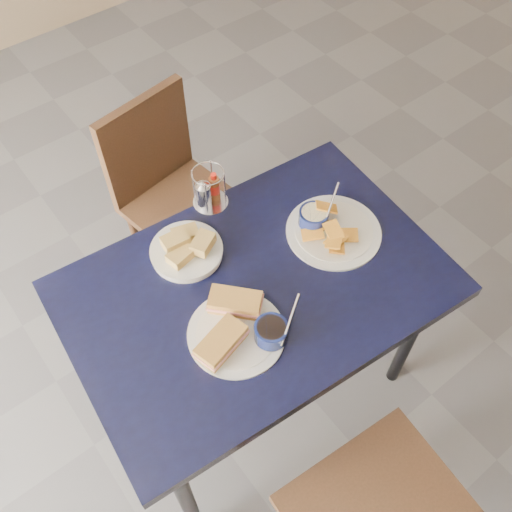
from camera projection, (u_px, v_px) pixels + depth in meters
ground at (256, 333)px, 2.35m from camera, size 6.00×6.00×0.00m
dining_table at (256, 299)px, 1.67m from camera, size 1.11×0.79×0.75m
chair_far at (170, 182)px, 2.22m from camera, size 0.44×0.42×0.82m
sandwich_plate at (239, 327)px, 1.50m from camera, size 0.30×0.28×0.12m
plantain_plate at (327, 227)px, 1.70m from camera, size 0.29×0.29×0.12m
bread_basket at (186, 249)px, 1.65m from camera, size 0.21×0.21×0.07m
condiment_caddy at (208, 191)px, 1.73m from camera, size 0.11×0.11×0.14m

